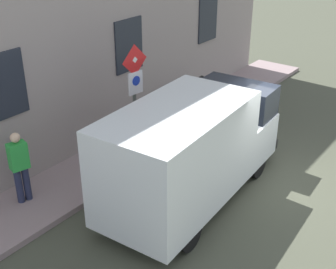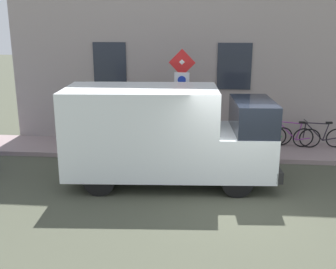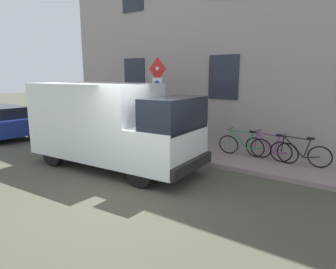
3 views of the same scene
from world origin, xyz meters
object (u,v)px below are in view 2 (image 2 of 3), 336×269
object	(u,v)px
bicycle_black	(320,137)
bicycle_green	(266,135)
bicycle_purple	(293,136)
delivery_van	(165,133)
pedestrian	(96,116)
sign_post_stacked	(182,88)

from	to	relation	value
bicycle_black	bicycle_green	size ratio (longest dim) A/B	1.00
bicycle_black	bicycle_purple	world-z (taller)	same
delivery_van	bicycle_purple	size ratio (longest dim) A/B	3.18
bicycle_black	bicycle_green	world-z (taller)	same
bicycle_green	pedestrian	xyz separation A→B (m)	(-0.15, 5.55, 0.56)
bicycle_purple	bicycle_green	world-z (taller)	same
sign_post_stacked	delivery_van	xyz separation A→B (m)	(-1.92, 0.31, -0.87)
bicycle_purple	pedestrian	size ratio (longest dim) A/B	1.00
bicycle_purple	bicycle_black	bearing A→B (deg)	-172.19
delivery_van	pedestrian	xyz separation A→B (m)	(2.86, 2.56, -0.26)
bicycle_black	pedestrian	world-z (taller)	pedestrian
sign_post_stacked	delivery_van	size ratio (longest dim) A/B	0.56
bicycle_purple	sign_post_stacked	bearing A→B (deg)	25.01
sign_post_stacked	bicycle_purple	world-z (taller)	sign_post_stacked
bicycle_purple	pedestrian	bearing A→B (deg)	9.24
bicycle_black	sign_post_stacked	bearing A→B (deg)	10.94
bicycle_green	delivery_van	bearing A→B (deg)	38.19
pedestrian	bicycle_black	bearing A→B (deg)	-74.64
bicycle_green	bicycle_purple	bearing A→B (deg)	173.20
bicycle_black	delivery_van	bearing A→B (deg)	29.69
sign_post_stacked	bicycle_black	world-z (taller)	sign_post_stacked
bicycle_purple	pedestrian	distance (m)	6.42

